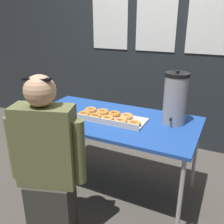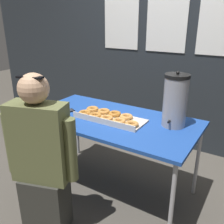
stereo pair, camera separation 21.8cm
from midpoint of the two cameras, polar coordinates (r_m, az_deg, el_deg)
name	(u,v)px [view 1 (the left image)]	position (r m, az deg, el deg)	size (l,w,h in m)	color
ground_plane	(112,187)	(2.57, -2.56, -16.84)	(12.00, 12.00, 0.00)	#4C473F
back_wall	(157,32)	(3.18, 8.19, 17.56)	(6.00, 0.11, 2.80)	#23282D
folding_table	(112,123)	(2.22, -2.85, -2.56)	(1.50, 0.78, 0.74)	#1E479E
donut_box	(109,117)	(2.17, -3.53, -1.21)	(0.63, 0.28, 0.05)	beige
coffee_urn	(175,99)	(2.07, 11.38, 2.98)	(0.20, 0.22, 0.45)	#939399
cell_phone	(64,113)	(2.37, -13.55, -0.27)	(0.13, 0.17, 0.01)	black
person_seated	(48,166)	(1.87, -17.80, -11.70)	(0.53, 0.31, 1.25)	#33332D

